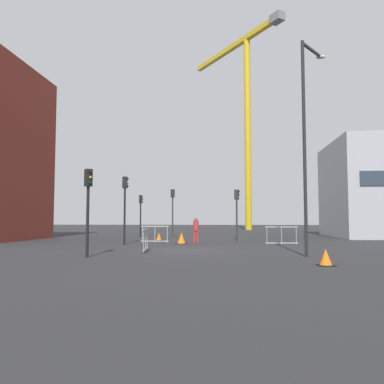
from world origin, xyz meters
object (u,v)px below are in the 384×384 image
at_px(traffic_cone_striped, 326,258).
at_px(construction_crane, 245,100).
at_px(traffic_light_far, 173,205).
at_px(traffic_cone_by_barrier, 181,238).
at_px(traffic_light_island, 141,208).
at_px(pedestrian_walking, 196,228).
at_px(traffic_cone_orange, 159,237).
at_px(traffic_light_median, 125,199).
at_px(traffic_light_near, 88,197).
at_px(traffic_light_verge, 237,206).
at_px(streetlamp_tall, 306,130).

bearing_deg(traffic_cone_striped, construction_crane, 91.31).
xyz_separation_m(traffic_light_far, traffic_cone_by_barrier, (1.96, -9.41, -2.41)).
bearing_deg(traffic_cone_striped, traffic_light_island, 118.70).
distance_m(traffic_light_island, pedestrian_walking, 9.91).
height_order(construction_crane, traffic_cone_striped, construction_crane).
bearing_deg(traffic_light_island, traffic_cone_orange, -64.77).
xyz_separation_m(traffic_light_island, traffic_light_median, (1.40, -10.11, 0.31)).
bearing_deg(traffic_light_near, traffic_light_median, 94.66).
distance_m(construction_crane, traffic_light_near, 43.48).
relative_size(traffic_light_island, traffic_cone_by_barrier, 5.14).
bearing_deg(traffic_cone_orange, traffic_cone_by_barrier, -59.62).
height_order(traffic_light_verge, pedestrian_walking, traffic_light_verge).
bearing_deg(traffic_light_island, traffic_light_far, 5.34).
bearing_deg(traffic_cone_by_barrier, traffic_light_island, 117.27).
distance_m(construction_crane, traffic_cone_striped, 45.38).
bearing_deg(traffic_cone_striped, traffic_cone_by_barrier, 119.90).
height_order(traffic_light_far, traffic_cone_by_barrier, traffic_light_far).
xyz_separation_m(traffic_light_near, pedestrian_walking, (3.49, 9.78, -1.45)).
bearing_deg(traffic_light_near, traffic_cone_orange, 87.07).
height_order(traffic_light_near, traffic_cone_striped, traffic_light_near).
bearing_deg(traffic_cone_orange, traffic_light_far, 89.00).
height_order(pedestrian_walking, traffic_cone_striped, pedestrian_walking).
distance_m(traffic_light_near, traffic_light_median, 7.80).
bearing_deg(construction_crane, streetlamp_tall, -88.44).
distance_m(traffic_light_verge, traffic_cone_striped, 14.68).
xyz_separation_m(traffic_cone_orange, traffic_cone_striped, (8.19, -14.17, 0.01)).
height_order(traffic_light_island, traffic_light_verge, traffic_light_verge).
height_order(streetlamp_tall, traffic_light_verge, streetlamp_tall).
xyz_separation_m(traffic_light_far, traffic_light_median, (-1.36, -10.37, -0.00)).
relative_size(construction_crane, pedestrian_walking, 16.95).
bearing_deg(traffic_light_verge, streetlamp_tall, -75.97).
bearing_deg(traffic_cone_striped, traffic_light_median, 134.28).
xyz_separation_m(construction_crane, traffic_cone_by_barrier, (-5.17, -30.93, -18.08)).
distance_m(traffic_cone_by_barrier, traffic_cone_striped, 12.29).
relative_size(construction_crane, traffic_light_verge, 7.77).
bearing_deg(pedestrian_walking, traffic_cone_striped, -65.54).
distance_m(traffic_light_island, traffic_light_far, 2.79).
height_order(pedestrian_walking, traffic_cone_by_barrier, pedestrian_walking).
xyz_separation_m(traffic_light_near, traffic_light_island, (-2.03, 17.88, 0.02)).
xyz_separation_m(streetlamp_tall, traffic_light_median, (-9.54, 6.46, -2.51)).
xyz_separation_m(pedestrian_walking, traffic_cone_orange, (-2.86, 2.47, -0.70)).
relative_size(traffic_light_island, traffic_light_median, 0.88).
height_order(traffic_cone_orange, traffic_cone_striped, traffic_cone_striped).
height_order(streetlamp_tall, traffic_light_median, streetlamp_tall).
bearing_deg(traffic_cone_striped, pedestrian_walking, 114.46).
bearing_deg(traffic_cone_by_barrier, traffic_light_verge, 46.32).
xyz_separation_m(pedestrian_walking, traffic_cone_by_barrier, (-0.80, -1.06, -0.63)).
bearing_deg(traffic_cone_by_barrier, streetlamp_tall, -50.03).
xyz_separation_m(traffic_light_median, traffic_cone_by_barrier, (3.32, 0.96, -2.41)).
relative_size(traffic_cone_by_barrier, traffic_cone_striped, 1.25).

